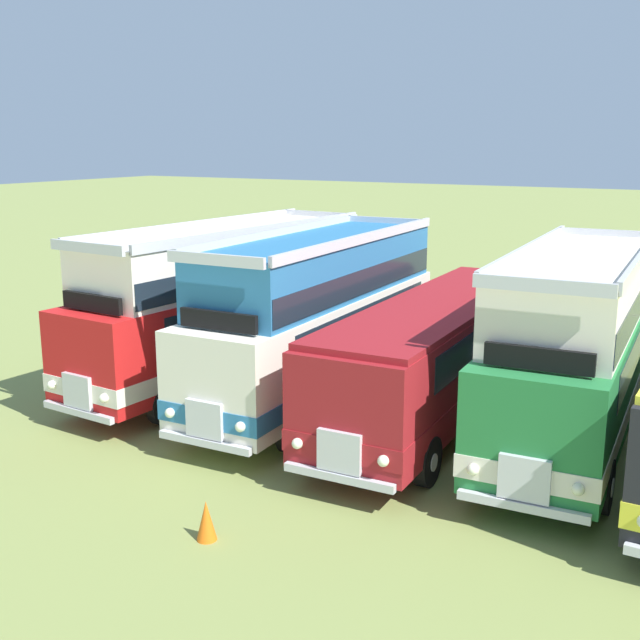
# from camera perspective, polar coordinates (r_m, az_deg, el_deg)

# --- Properties ---
(ground_plane) EXTENTS (200.00, 200.00, 0.00)m
(ground_plane) POSITION_cam_1_polar(r_m,az_deg,el_deg) (19.52, 12.83, -7.83)
(ground_plane) COLOR olive
(bus_first_in_row) EXTENTS (3.15, 11.00, 4.52)m
(bus_first_in_row) POSITION_cam_1_polar(r_m,az_deg,el_deg) (22.68, -6.66, 1.53)
(bus_first_in_row) COLOR red
(bus_first_in_row) RESTS_ON ground
(bus_second_in_row) EXTENTS (2.88, 10.25, 4.52)m
(bus_second_in_row) POSITION_cam_1_polar(r_m,az_deg,el_deg) (20.61, -0.01, 0.46)
(bus_second_in_row) COLOR silver
(bus_second_in_row) RESTS_ON ground
(bus_third_in_row) EXTENTS (2.91, 11.27, 2.99)m
(bus_third_in_row) POSITION_cam_1_polar(r_m,az_deg,el_deg) (19.67, 8.73, -2.11)
(bus_third_in_row) COLOR maroon
(bus_third_in_row) RESTS_ON ground
(bus_fourth_in_row) EXTENTS (3.07, 9.80, 4.52)m
(bus_fourth_in_row) POSITION_cam_1_polar(r_m,az_deg,el_deg) (18.49, 18.04, -1.66)
(bus_fourth_in_row) COLOR #237538
(bus_fourth_in_row) RESTS_ON ground
(cone_mid_row) EXTENTS (0.36, 0.36, 0.72)m
(cone_mid_row) POSITION_cam_1_polar(r_m,az_deg,el_deg) (14.23, -8.23, -14.17)
(cone_mid_row) COLOR orange
(cone_mid_row) RESTS_ON ground
(rope_fence_line) EXTENTS (22.38, 0.08, 1.05)m
(rope_fence_line) POSITION_cam_1_polar(r_m,az_deg,el_deg) (29.44, 19.12, 0.15)
(rope_fence_line) COLOR #8C704C
(rope_fence_line) RESTS_ON ground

